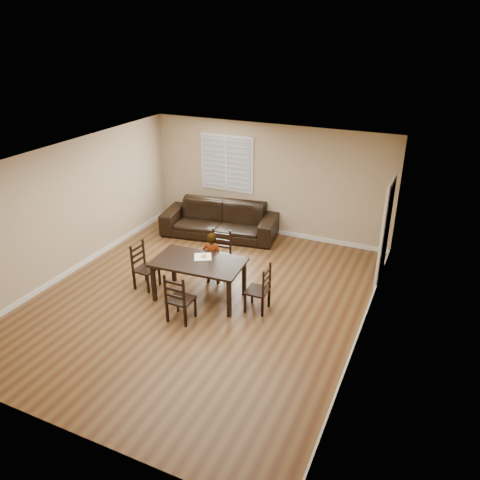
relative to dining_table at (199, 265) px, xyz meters
name	(u,v)px	position (x,y,z in m)	size (l,w,h in m)	color
ground	(201,299)	(0.03, -0.05, -0.70)	(7.00, 7.00, 0.00)	brown
room	(204,208)	(0.07, 0.13, 1.11)	(6.04, 7.04, 2.72)	tan
dining_table	(199,265)	(0.00, 0.00, 0.00)	(1.74, 1.05, 0.79)	black
chair_near	(221,254)	(-0.08, 1.06, -0.26)	(0.47, 0.45, 0.96)	black
chair_far	(177,302)	(0.05, -0.88, -0.27)	(0.43, 0.40, 0.94)	black
chair_left	(141,267)	(-1.26, -0.07, -0.28)	(0.41, 0.44, 0.93)	black
chair_right	(263,291)	(1.26, 0.08, -0.28)	(0.40, 0.43, 0.92)	black
child	(212,258)	(-0.04, 0.61, -0.15)	(0.40, 0.26, 1.11)	gray
napkin	(203,257)	(-0.01, 0.19, 0.09)	(0.32, 0.32, 0.00)	white
donut	(204,256)	(0.01, 0.19, 0.11)	(0.11, 0.11, 0.04)	#C98648
sofa	(220,220)	(-0.96, 2.76, -0.29)	(2.78, 1.09, 0.81)	black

